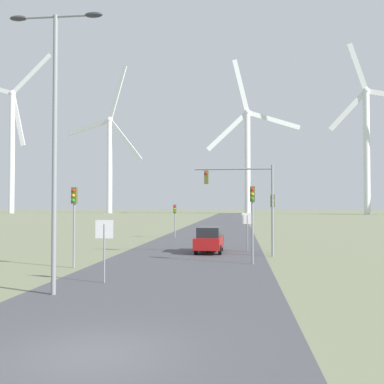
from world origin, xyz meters
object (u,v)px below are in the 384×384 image
(traffic_light_post_mid_left, at_px, (175,213))
(car_approaching, at_px, (209,240))
(streetlamp, at_px, (55,118))
(wind_turbine_center, at_px, (247,149))
(traffic_light_mast_overhead, at_px, (245,190))
(stop_sign_near, at_px, (104,239))
(wind_turbine_left, at_px, (110,153))
(wind_turbine_right, at_px, (366,138))
(traffic_light_post_mid_right, at_px, (273,210))
(traffic_light_post_near_left, at_px, (74,209))
(wind_turbine_far_left, at_px, (12,139))
(stop_sign_far, at_px, (247,224))
(traffic_light_post_near_right, at_px, (252,207))

(traffic_light_post_mid_left, distance_m, car_approaching, 14.42)
(streetlamp, xyz_separation_m, traffic_light_post_mid_left, (0.43, 29.14, -4.21))
(wind_turbine_center, bearing_deg, traffic_light_post_mid_left, -94.29)
(traffic_light_mast_overhead, xyz_separation_m, wind_turbine_center, (2.71, 144.39, 20.73))
(stop_sign_near, height_order, wind_turbine_left, wind_turbine_left)
(wind_turbine_right, bearing_deg, stop_sign_near, -109.38)
(traffic_light_post_mid_right, relative_size, wind_turbine_left, 0.07)
(traffic_light_post_near_left, height_order, wind_turbine_left, wind_turbine_left)
(traffic_light_post_near_left, height_order, traffic_light_mast_overhead, traffic_light_mast_overhead)
(traffic_light_mast_overhead, bearing_deg, streetlamp, -118.41)
(stop_sign_near, bearing_deg, traffic_light_mast_overhead, 60.39)
(traffic_light_post_near_left, xyz_separation_m, wind_turbine_far_left, (-83.86, 150.83, 27.37))
(wind_turbine_right, bearing_deg, traffic_light_mast_overhead, -108.45)
(stop_sign_far, height_order, wind_turbine_center, wind_turbine_center)
(traffic_light_post_near_right, relative_size, traffic_light_mast_overhead, 0.74)
(stop_sign_far, relative_size, traffic_light_post_mid_right, 0.68)
(stop_sign_near, distance_m, car_approaching, 13.40)
(stop_sign_near, distance_m, traffic_light_mast_overhead, 12.88)
(traffic_light_mast_overhead, height_order, wind_turbine_center, wind_turbine_center)
(traffic_light_post_mid_right, distance_m, wind_turbine_far_left, 173.42)
(traffic_light_mast_overhead, relative_size, wind_turbine_left, 0.10)
(stop_sign_far, xyz_separation_m, wind_turbine_far_left, (-93.36, 141.28, 28.58))
(stop_sign_near, relative_size, wind_turbine_right, 0.05)
(traffic_light_post_near_right, bearing_deg, wind_turbine_right, 72.22)
(stop_sign_far, distance_m, wind_turbine_center, 143.38)
(traffic_light_post_near_right, relative_size, wind_turbine_far_left, 0.07)
(stop_sign_far, distance_m, traffic_light_post_near_right, 7.06)
(streetlamp, distance_m, wind_turbine_right, 154.85)
(traffic_light_post_mid_right, bearing_deg, wind_turbine_far_left, 123.74)
(traffic_light_post_near_right, height_order, car_approaching, traffic_light_post_near_right)
(traffic_light_post_mid_left, xyz_separation_m, wind_turbine_center, (9.68, 128.93, 22.58))
(stop_sign_far, bearing_deg, car_approaching, -158.70)
(traffic_light_post_mid_right, xyz_separation_m, wind_turbine_center, (0.75, 142.59, 22.07))
(wind_turbine_left, bearing_deg, stop_sign_far, -69.81)
(stop_sign_near, relative_size, traffic_light_post_near_right, 0.61)
(traffic_light_post_mid_left, height_order, wind_turbine_center, wind_turbine_center)
(traffic_light_post_mid_right, bearing_deg, wind_turbine_right, 72.10)
(traffic_light_post_near_left, distance_m, traffic_light_post_mid_left, 22.24)
(wind_turbine_far_left, bearing_deg, car_approaching, -57.52)
(stop_sign_near, xyz_separation_m, stop_sign_far, (6.47, 13.90, 0.05))
(traffic_light_post_mid_right, relative_size, wind_turbine_center, 0.07)
(wind_turbine_far_left, height_order, wind_turbine_right, wind_turbine_far_left)
(traffic_light_post_mid_left, bearing_deg, stop_sign_far, -60.22)
(wind_turbine_right, bearing_deg, traffic_light_post_mid_right, -107.90)
(traffic_light_post_near_right, relative_size, wind_turbine_right, 0.07)
(traffic_light_post_near_left, relative_size, wind_turbine_right, 0.07)
(wind_turbine_far_left, bearing_deg, wind_turbine_right, -5.45)
(wind_turbine_far_left, relative_size, wind_turbine_right, 1.07)
(car_approaching, distance_m, wind_turbine_left, 157.24)
(streetlamp, distance_m, traffic_light_post_mid_left, 29.44)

